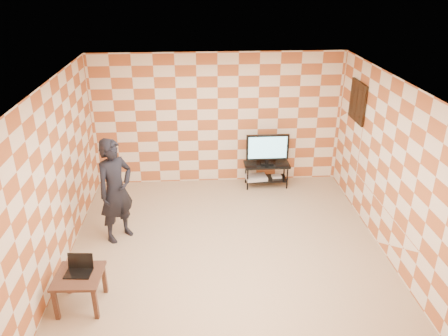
{
  "coord_description": "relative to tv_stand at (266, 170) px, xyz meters",
  "views": [
    {
      "loc": [
        -0.43,
        -5.88,
        4.14
      ],
      "look_at": [
        0.0,
        0.6,
        1.15
      ],
      "focal_mm": 35.0,
      "sensor_mm": 36.0,
      "label": 1
    }
  ],
  "objects": [
    {
      "name": "floor",
      "position": [
        -0.98,
        -2.16,
        -0.36
      ],
      "size": [
        5.0,
        5.0,
        0.0
      ],
      "primitive_type": "plane",
      "color": "tan",
      "rests_on": "ground"
    },
    {
      "name": "wall_left",
      "position": [
        -3.48,
        -2.16,
        0.99
      ],
      "size": [
        0.02,
        5.0,
        2.7
      ],
      "primitive_type": "cube",
      "color": "beige",
      "rests_on": "ground"
    },
    {
      "name": "wall_back",
      "position": [
        -0.98,
        0.34,
        0.99
      ],
      "size": [
        5.0,
        0.02,
        2.7
      ],
      "primitive_type": "cube",
      "color": "beige",
      "rests_on": "ground"
    },
    {
      "name": "wall_art",
      "position": [
        1.49,
        -0.61,
        1.59
      ],
      "size": [
        0.04,
        0.72,
        0.72
      ],
      "color": "black",
      "rests_on": "wall_right"
    },
    {
      "name": "tv_stand",
      "position": [
        0.0,
        0.0,
        0.0
      ],
      "size": [
        0.92,
        0.42,
        0.5
      ],
      "color": "black",
      "rests_on": "floor"
    },
    {
      "name": "dvd_player",
      "position": [
        -0.21,
        -0.03,
        -0.16
      ],
      "size": [
        0.46,
        0.35,
        0.07
      ],
      "primitive_type": "cube",
      "rotation": [
        0.0,
        0.0,
        0.12
      ],
      "color": "#B0B0B3",
      "rests_on": "tv_stand"
    },
    {
      "name": "laptop",
      "position": [
        -3.0,
        -3.29,
        0.19
      ],
      "size": [
        0.36,
        0.3,
        0.22
      ],
      "color": "black",
      "rests_on": "side_table"
    },
    {
      "name": "wall_right",
      "position": [
        1.52,
        -2.16,
        0.99
      ],
      "size": [
        0.02,
        5.0,
        2.7
      ],
      "primitive_type": "cube",
      "color": "beige",
      "rests_on": "ground"
    },
    {
      "name": "side_table",
      "position": [
        -3.0,
        -3.35,
        0.05
      ],
      "size": [
        0.63,
        0.63,
        0.5
      ],
      "color": "#311B12",
      "rests_on": "floor"
    },
    {
      "name": "wall_front",
      "position": [
        -0.98,
        -4.66,
        0.99
      ],
      "size": [
        5.0,
        0.02,
        2.7
      ],
      "primitive_type": "cube",
      "color": "beige",
      "rests_on": "ground"
    },
    {
      "name": "person",
      "position": [
        -2.73,
        -1.73,
        0.52
      ],
      "size": [
        0.75,
        0.75,
        1.76
      ],
      "primitive_type": "imported",
      "rotation": [
        0.0,
        0.0,
        0.8
      ],
      "color": "black",
      "rests_on": "floor"
    },
    {
      "name": "game_console",
      "position": [
        0.22,
        0.02,
        -0.17
      ],
      "size": [
        0.21,
        0.16,
        0.04
      ],
      "primitive_type": "cube",
      "rotation": [
        0.0,
        0.0,
        0.07
      ],
      "color": "silver",
      "rests_on": "tv_stand"
    },
    {
      "name": "tv",
      "position": [
        -0.0,
        -0.0,
        0.48
      ],
      "size": [
        0.86,
        0.17,
        0.63
      ],
      "color": "black",
      "rests_on": "tv_stand"
    },
    {
      "name": "ceiling",
      "position": [
        -0.98,
        -2.16,
        2.34
      ],
      "size": [
        5.0,
        5.0,
        0.02
      ],
      "primitive_type": "cube",
      "color": "white",
      "rests_on": "wall_back"
    }
  ]
}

